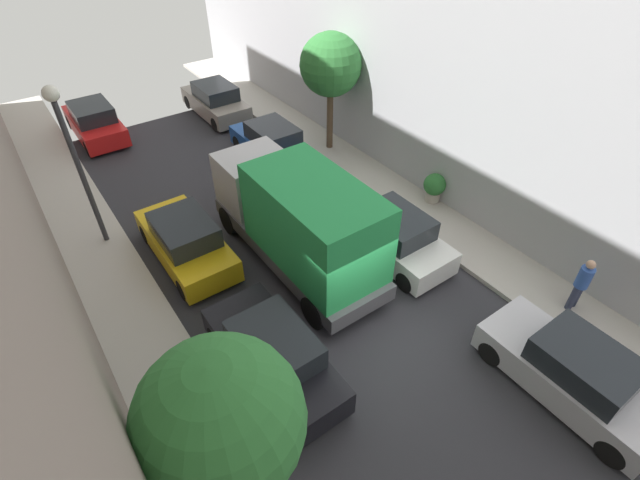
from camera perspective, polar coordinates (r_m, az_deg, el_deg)
The scene contains 16 objects.
ground at distance 12.83m, azimuth 5.93°, elevation -11.24°, with size 32.00×32.00×0.00m, color #2D2D33.
sidewalk_left at distance 11.45m, azimuth -15.11°, elevation -22.14°, with size 2.00×44.00×0.15m, color #B7B2A8.
sidewalk_right at distance 15.66m, azimuth 20.05°, elevation -2.10°, with size 2.00×44.00×0.15m, color #B7B2A8.
parked_car_left_2 at distance 11.48m, azimuth -5.76°, elevation -13.89°, with size 1.78×4.20×1.57m.
parked_car_left_3 at distance 14.93m, azimuth -16.17°, elevation -0.12°, with size 1.78×4.20×1.57m.
parked_car_left_4 at distance 23.58m, azimuth -25.97°, elevation 12.90°, with size 1.78×4.20×1.57m.
parked_car_right_1 at distance 12.60m, azimuth 28.68°, elevation -14.08°, with size 1.78×4.20×1.57m.
parked_car_right_2 at distance 14.75m, azimuth 8.83°, elevation 0.64°, with size 1.78×4.20×1.57m.
parked_car_right_3 at distance 19.61m, azimuth -5.89°, elevation 11.66°, with size 1.78×4.20×1.57m.
parked_car_right_4 at distance 23.93m, azimuth -12.70°, elevation 16.32°, with size 1.78×4.20×1.57m.
delivery_truck at distance 13.46m, azimuth -2.67°, elevation 2.54°, with size 2.26×6.60×3.38m.
pedestrian at distance 14.34m, azimuth 29.48°, elevation -4.64°, with size 0.40×0.36×1.72m.
street_tree_1 at distance 19.10m, azimuth 1.32°, elevation 20.67°, with size 2.43×2.43×4.74m.
street_tree_2 at distance 7.22m, azimuth -12.13°, elevation -20.94°, with size 2.50×2.50×4.87m.
potted_plant_2 at distance 17.22m, azimuth 13.88°, elevation 6.41°, with size 0.80×0.80×1.09m.
lamp_post at distance 15.11m, azimuth -28.31°, elevation 10.17°, with size 0.44×0.44×5.18m.
Camera 1 is at (-5.71, -5.74, 9.96)m, focal length 26.02 mm.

